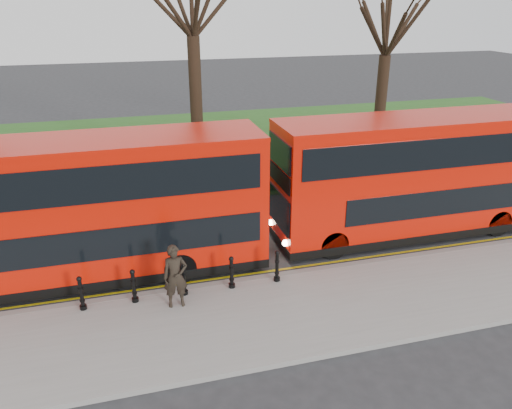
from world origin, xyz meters
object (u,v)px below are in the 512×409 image
object	(u,v)px
bus_lead	(81,212)
pedestrian	(175,276)
bollard_row	(184,279)
bus_rear	(423,176)

from	to	relation	value
bus_lead	pedestrian	distance (m)	3.80
bollard_row	bus_rear	world-z (taller)	bus_rear
bollard_row	bus_rear	xyz separation A→B (m)	(9.22, 2.28, 1.59)
bus_lead	pedestrian	xyz separation A→B (m)	(2.48, -2.63, -1.17)
bus_lead	bus_rear	world-z (taller)	bus_lead
bus_lead	bus_rear	size ratio (longest dim) A/B	1.01
bollard_row	pedestrian	size ratio (longest dim) A/B	3.12
bollard_row	bus_rear	bearing A→B (deg)	13.88
bus_lead	pedestrian	bearing A→B (deg)	-46.74
bollard_row	bus_lead	world-z (taller)	bus_lead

